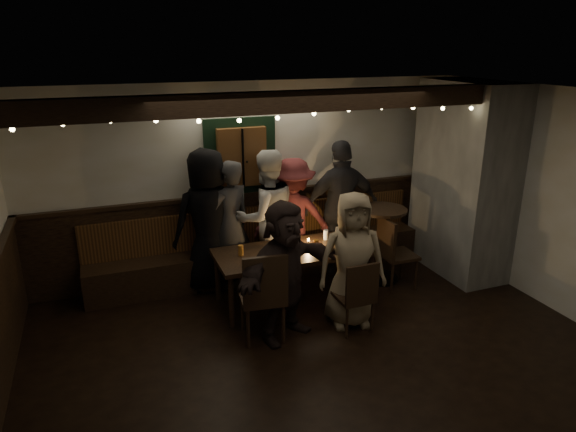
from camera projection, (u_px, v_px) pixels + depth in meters
name	position (u px, v px, depth m)	size (l,w,h in m)	color
room	(362.00, 210.00, 6.39)	(6.02, 5.01, 2.62)	black
dining_table	(294.00, 254.00, 6.21)	(1.90, 0.82, 0.82)	black
chair_near_left	(264.00, 292.00, 5.36)	(0.52, 0.52, 1.04)	black
chair_near_right	(358.00, 293.00, 5.56)	(0.39, 0.39, 0.85)	black
chair_end	(392.00, 249.00, 6.60)	(0.44, 0.44, 0.95)	black
high_top	(381.00, 235.00, 6.80)	(0.63, 0.63, 1.01)	black
person_a	(208.00, 220.00, 6.48)	(0.90, 0.59, 1.85)	black
person_b	(230.00, 225.00, 6.55)	(0.62, 0.40, 1.69)	#2B2B2D
person_c	(267.00, 217.00, 6.67)	(0.87, 0.68, 1.79)	#BDBCBA
person_d	(293.00, 218.00, 6.92)	(1.05, 0.60, 1.63)	#5B2124
person_e	(341.00, 207.00, 7.00)	(1.08, 0.45, 1.84)	black
person_f	(285.00, 271.00, 5.40)	(1.44, 0.46, 1.55)	black
person_g	(352.00, 260.00, 5.67)	(0.76, 0.49, 1.56)	#937F61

